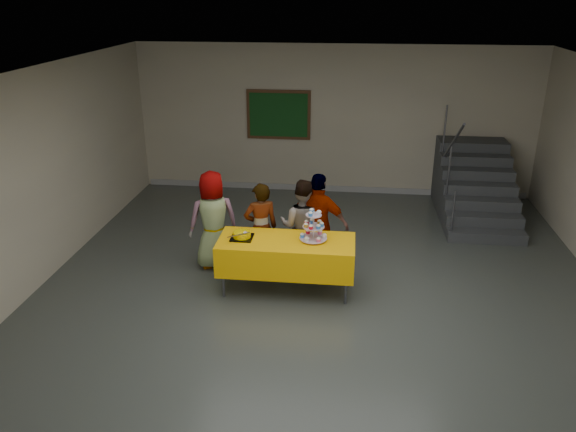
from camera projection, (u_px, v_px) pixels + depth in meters
The scene contains 10 objects.
room_shell at pixel (319, 161), 6.49m from camera, with size 10.00×10.04×3.02m.
bake_table at pixel (286, 254), 7.78m from camera, with size 1.88×0.78×0.77m.
cupcake_stand at pixel (313, 228), 7.64m from camera, with size 0.38×0.38×0.44m.
bear_cake at pixel (242, 234), 7.75m from camera, with size 0.32×0.36×0.12m.
schoolchild_a at pixel (213, 220), 8.41m from camera, with size 0.74×0.48×1.51m, color slate.
schoolchild_b at pixel (261, 228), 8.27m from camera, with size 0.51×0.33×1.39m, color slate.
schoolchild_c at pixel (303, 226), 8.27m from camera, with size 0.70×0.55×1.45m, color slate.
schoolchild_d at pixel (318, 224), 8.22m from camera, with size 0.90×0.38×1.54m, color slate.
staircase at pixel (473, 187), 10.60m from camera, with size 1.30×2.40×2.04m.
noticeboard at pixel (279, 115), 11.36m from camera, with size 1.30×0.05×1.00m.
Camera 1 is at (0.36, -6.23, 3.98)m, focal length 35.00 mm.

